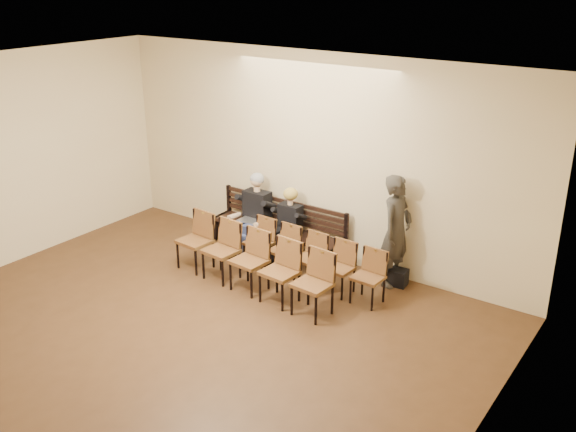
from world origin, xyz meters
name	(u,v)px	position (x,y,z in m)	size (l,w,h in m)	color
ground	(82,398)	(0.00, 0.00, 0.00)	(10.00, 10.00, 0.00)	#53341C
room_walls	(112,175)	(0.00, 0.79, 2.54)	(8.02, 10.01, 3.51)	beige
bench	(277,241)	(-0.51, 4.65, 0.23)	(2.60, 0.90, 0.45)	black
seated_man	(254,213)	(-0.93, 4.53, 0.70)	(0.58, 0.81, 1.40)	black
seated_woman	(287,228)	(-0.22, 4.53, 0.57)	(0.49, 0.68, 1.14)	black
laptop	(249,222)	(-0.92, 4.38, 0.58)	(0.36, 0.29, 0.26)	silver
water_bottle	(284,235)	(-0.12, 4.31, 0.56)	(0.07, 0.07, 0.21)	silver
bag	(396,277)	(1.74, 4.74, 0.13)	(0.36, 0.25, 0.26)	black
passerby	(397,223)	(1.69, 4.75, 1.04)	(0.76, 0.50, 2.07)	#332F29
chair_row_front	(310,259)	(0.60, 4.00, 0.41)	(2.54, 0.45, 0.83)	brown
chair_row_back	(249,261)	(-0.05, 3.28, 0.48)	(2.95, 0.52, 0.96)	brown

